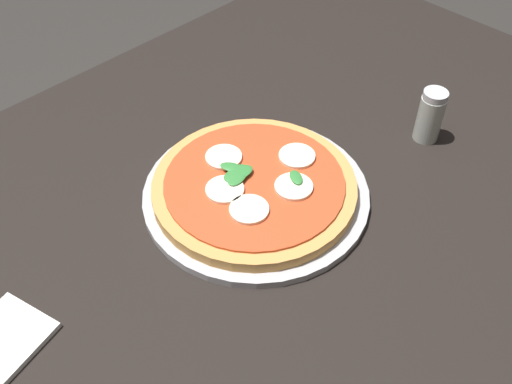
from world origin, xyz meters
The scene contains 4 objects.
dining_table centered at (0.00, 0.00, 0.63)m, with size 1.52×0.98×0.71m.
serving_tray centered at (0.07, 0.03, 0.72)m, with size 0.33×0.33×0.01m, color #B2B2B7.
pizza centered at (0.06, 0.03, 0.73)m, with size 0.30×0.30×0.03m.
pepper_shaker centered at (0.36, -0.07, 0.76)m, with size 0.04×0.04×0.09m.
Camera 1 is at (-0.37, -0.40, 1.34)m, focal length 41.72 mm.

